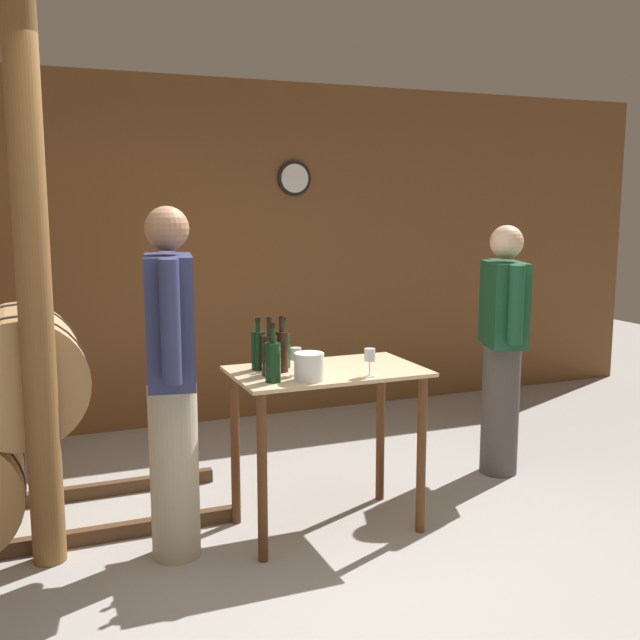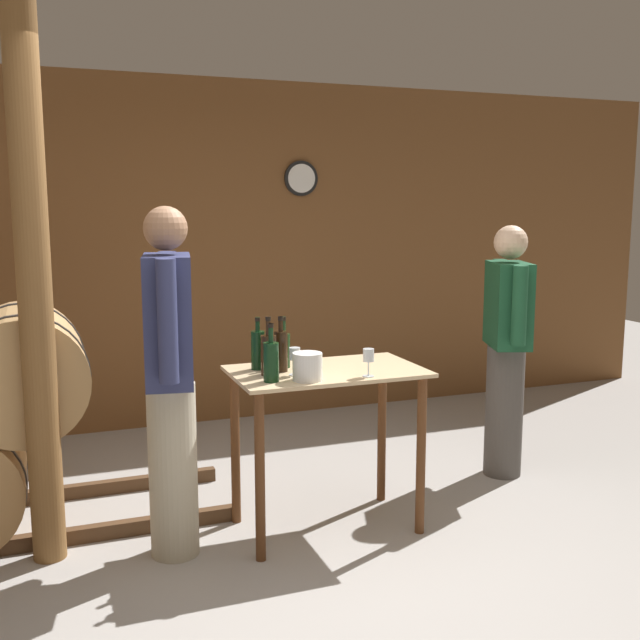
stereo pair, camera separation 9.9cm
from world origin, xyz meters
TOP-DOWN VIEW (x-y plane):
  - ground_plane at (0.00, 0.00)m, footprint 14.00×14.00m
  - back_wall at (0.00, 2.83)m, footprint 8.40×0.08m
  - tasting_table at (0.14, 0.59)m, footprint 1.00×0.60m
  - wooden_post at (-1.28, 0.75)m, footprint 0.16×0.16m
  - wine_bottle_far_left at (-0.21, 0.43)m, footprint 0.08×0.08m
  - wine_bottle_left at (-0.19, 0.72)m, footprint 0.07×0.07m
  - wine_bottle_center at (-0.18, 0.58)m, footprint 0.08×0.08m
  - wine_bottle_right at (-0.10, 0.63)m, footprint 0.07×0.07m
  - wine_bottle_far_right at (-0.05, 0.72)m, footprint 0.07×0.07m
  - wine_glass_near_left at (-0.06, 0.52)m, footprint 0.06×0.06m
  - wine_glass_near_center at (0.28, 0.36)m, footprint 0.06×0.06m
  - ice_bucket at (-0.03, 0.40)m, footprint 0.15×0.15m
  - person_host at (-0.68, 0.57)m, footprint 0.29×0.58m
  - person_visitor_with_scarf at (1.51, 0.94)m, footprint 0.34×0.56m

SIDE VIEW (x-z plane):
  - ground_plane at x=0.00m, z-range 0.00..0.00m
  - tasting_table at x=0.14m, z-range 0.25..1.13m
  - person_visitor_with_scarf at x=1.51m, z-range 0.04..1.66m
  - person_host at x=-0.68m, z-range 0.05..1.79m
  - ice_bucket at x=-0.03m, z-range 0.88..1.02m
  - wine_bottle_far_right at x=-0.05m, z-range 0.84..1.12m
  - wine_glass_near_center at x=0.28m, z-range 0.91..1.06m
  - wine_glass_near_left at x=-0.06m, z-range 0.91..1.06m
  - wine_bottle_far_left at x=-0.21m, z-range 0.84..1.13m
  - wine_bottle_left at x=-0.19m, z-range 0.85..1.13m
  - wine_bottle_center at x=-0.18m, z-range 0.84..1.14m
  - wine_bottle_right at x=-0.10m, z-range 0.85..1.14m
  - wooden_post at x=-1.28m, z-range 0.00..2.70m
  - back_wall at x=0.00m, z-range 0.00..2.70m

